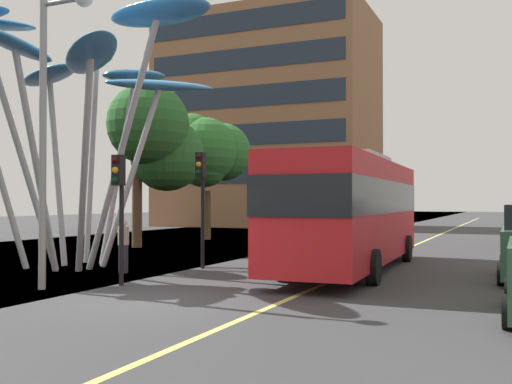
{
  "coord_description": "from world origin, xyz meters",
  "views": [
    {
      "loc": [
        7.51,
        -11.04,
        2.2
      ],
      "look_at": [
        -0.23,
        6.53,
        2.5
      ],
      "focal_mm": 41.84,
      "sensor_mm": 36.0,
      "label": 1
    }
  ],
  "objects_px": {
    "leaf_sculpture": "(79,67)",
    "pedestrian": "(123,246)",
    "traffic_light_kerb_near": "(119,191)",
    "red_bus": "(352,207)",
    "street_lamp": "(54,100)",
    "traffic_light_kerb_far": "(201,185)"
  },
  "relations": [
    {
      "from": "traffic_light_kerb_near",
      "to": "street_lamp",
      "type": "xyz_separation_m",
      "value": [
        -1.06,
        -1.25,
        2.24
      ]
    },
    {
      "from": "traffic_light_kerb_near",
      "to": "pedestrian",
      "type": "distance_m",
      "value": 3.35
    },
    {
      "from": "leaf_sculpture",
      "to": "pedestrian",
      "type": "height_order",
      "value": "leaf_sculpture"
    },
    {
      "from": "leaf_sculpture",
      "to": "traffic_light_kerb_near",
      "type": "height_order",
      "value": "leaf_sculpture"
    },
    {
      "from": "traffic_light_kerb_far",
      "to": "traffic_light_kerb_near",
      "type": "bearing_deg",
      "value": -90.25
    },
    {
      "from": "traffic_light_kerb_near",
      "to": "street_lamp",
      "type": "relative_size",
      "value": 0.46
    },
    {
      "from": "red_bus",
      "to": "traffic_light_kerb_far",
      "type": "distance_m",
      "value": 4.93
    },
    {
      "from": "leaf_sculpture",
      "to": "pedestrian",
      "type": "xyz_separation_m",
      "value": [
        2.06,
        -0.37,
        -5.79
      ]
    },
    {
      "from": "street_lamp",
      "to": "red_bus",
      "type": "bearing_deg",
      "value": 51.14
    },
    {
      "from": "red_bus",
      "to": "pedestrian",
      "type": "distance_m",
      "value": 7.27
    },
    {
      "from": "pedestrian",
      "to": "traffic_light_kerb_far",
      "type": "bearing_deg",
      "value": 49.58
    },
    {
      "from": "traffic_light_kerb_far",
      "to": "pedestrian",
      "type": "height_order",
      "value": "traffic_light_kerb_far"
    },
    {
      "from": "leaf_sculpture",
      "to": "traffic_light_kerb_far",
      "type": "relative_size",
      "value": 2.83
    },
    {
      "from": "leaf_sculpture",
      "to": "traffic_light_kerb_far",
      "type": "distance_m",
      "value": 5.59
    },
    {
      "from": "leaf_sculpture",
      "to": "red_bus",
      "type": "bearing_deg",
      "value": 20.18
    },
    {
      "from": "street_lamp",
      "to": "pedestrian",
      "type": "relative_size",
      "value": 4.5
    },
    {
      "from": "traffic_light_kerb_far",
      "to": "street_lamp",
      "type": "height_order",
      "value": "street_lamp"
    },
    {
      "from": "street_lamp",
      "to": "traffic_light_kerb_far",
      "type": "bearing_deg",
      "value": 79.13
    },
    {
      "from": "red_bus",
      "to": "pedestrian",
      "type": "relative_size",
      "value": 7.03
    },
    {
      "from": "traffic_light_kerb_far",
      "to": "red_bus",
      "type": "bearing_deg",
      "value": 17.86
    },
    {
      "from": "leaf_sculpture",
      "to": "traffic_light_kerb_near",
      "type": "relative_size",
      "value": 3.16
    },
    {
      "from": "red_bus",
      "to": "street_lamp",
      "type": "height_order",
      "value": "street_lamp"
    }
  ]
}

